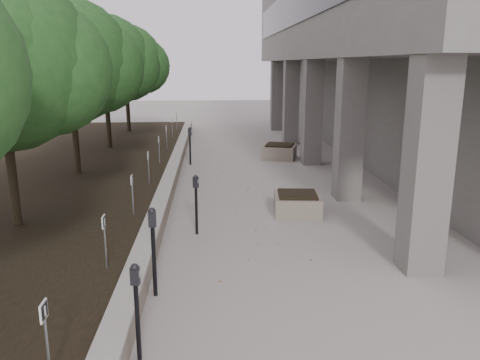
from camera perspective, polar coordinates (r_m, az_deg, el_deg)
name	(u,v)px	position (r m, az deg, el deg)	size (l,w,h in m)	color
ground	(245,299)	(8.24, 0.55, -14.04)	(90.00, 90.00, 0.00)	gray
retaining_wall	(174,170)	(16.71, -7.92, 1.18)	(0.39, 26.00, 0.50)	gray
planting_bed	(66,173)	(17.40, -20.07, 0.79)	(7.00, 26.00, 0.40)	black
crabapple_tree_2	(3,99)	(11.15, -26.39, 8.62)	(4.60, 4.00, 5.44)	#1D4A1C
crabapple_tree_3	(71,88)	(15.88, -19.48, 10.35)	(4.60, 4.00, 5.44)	#1D4A1C
crabapple_tree_4	(106,82)	(20.73, -15.75, 11.22)	(4.60, 4.00, 5.44)	#1D4A1C
crabapple_tree_5	(126,78)	(25.64, -13.42, 11.74)	(4.60, 4.00, 5.44)	#1D4A1C
parking_sign_1	(47,342)	(5.90, -22.05, -17.46)	(0.04, 0.22, 0.96)	black
parking_sign_2	(105,242)	(8.51, -15.80, -7.17)	(0.04, 0.22, 0.96)	black
parking_sign_3	(133,195)	(11.32, -12.69, -1.79)	(0.04, 0.22, 0.96)	black
parking_sign_4	(149,168)	(14.20, -10.84, 1.43)	(0.04, 0.22, 0.96)	black
parking_sign_5	(159,150)	(17.13, -9.62, 3.56)	(0.04, 0.22, 0.96)	black
parking_sign_6	(167,137)	(20.08, -8.75, 5.07)	(0.04, 0.22, 0.96)	black
parking_sign_7	(172,128)	(23.04, -8.10, 6.19)	(0.04, 0.22, 0.96)	black
parking_sign_8	(176,121)	(26.01, -7.60, 7.05)	(0.04, 0.22, 0.96)	black
parking_meter_1	(137,313)	(6.58, -12.18, -15.21)	(0.14, 0.10, 1.37)	black
parking_meter_2	(154,252)	(8.16, -10.26, -8.50)	(0.15, 0.11, 1.56)	black
parking_meter_3	(196,205)	(10.95, -5.24, -2.97)	(0.14, 0.10, 1.41)	black
parking_meter_4	(190,146)	(18.70, -5.97, 4.05)	(0.14, 0.10, 1.45)	black
parking_meter_5	(190,146)	(18.63, -5.98, 4.05)	(0.15, 0.10, 1.47)	black
planter_front	(297,203)	(12.62, 6.84, -2.78)	(1.18, 1.18, 0.55)	gray
planter_back	(280,151)	(19.97, 4.74, 3.45)	(1.29, 1.29, 0.60)	gray
berry_scatter	(228,210)	(12.86, -1.48, -3.60)	(3.30, 14.10, 0.02)	maroon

